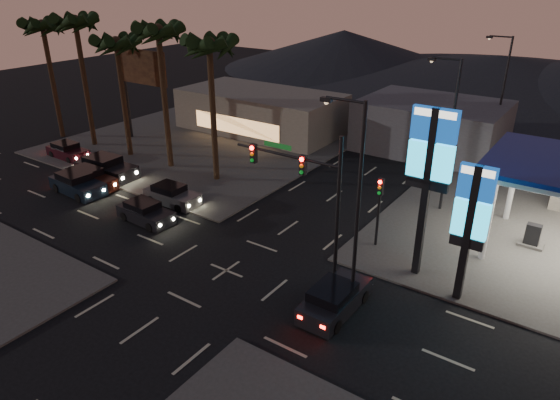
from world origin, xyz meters
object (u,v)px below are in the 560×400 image
Objects in this scene: pylon_sign_tall at (430,161)px; pylon_sign_short at (471,214)px; car_lane_a_front at (145,212)px; suv_station at (335,299)px; traffic_signal_mast at (307,185)px; car_lane_a_mid at (88,179)px; car_lane_b_front at (172,195)px; car_lane_b_rear at (68,151)px; car_lane_a_rear at (77,184)px; car_lane_b_mid at (106,168)px.

pylon_sign_tall is 1.29× the size of pylon_sign_short.
pylon_sign_tall reaches higher than pylon_sign_short.
car_lane_a_front is 14.65m from suv_station.
car_lane_a_front is (-11.84, -0.41, -4.61)m from traffic_signal_mast.
pylon_sign_short is 7.38m from suv_station.
traffic_signal_mast is 20.07m from car_lane_a_mid.
car_lane_b_front is 1.00× the size of car_lane_b_rear.
car_lane_a_front is at bearing -171.28° from pylon_sign_short.
car_lane_a_rear is at bearing -179.63° from traffic_signal_mast.
car_lane_a_rear is at bearing -174.35° from pylon_sign_short.
car_lane_a_mid reaches higher than car_lane_a_front.
car_lane_b_mid is at bearing 168.17° from suv_station.
car_lane_b_rear is (-31.39, 0.49, -5.76)m from pylon_sign_tall.
pylon_sign_short is 7.69m from traffic_signal_mast.
car_lane_b_rear is (-26.65, 4.00, -4.60)m from traffic_signal_mast.
car_lane_b_mid is 23.44m from suv_station.
pylon_sign_short is 27.05m from car_lane_a_rear.
car_lane_b_mid reaches higher than car_lane_a_mid.
car_lane_a_rear is 0.90× the size of car_lane_b_mid.
car_lane_a_front is at bearing -2.20° from car_lane_a_rear.
car_lane_b_mid is (-7.78, 0.54, 0.16)m from car_lane_b_front.
pylon_sign_tall is at bearing 1.11° from car_lane_b_mid.
suv_station is at bearing -32.93° from traffic_signal_mast.
car_lane_a_front is 0.88× the size of car_lane_a_mid.
pylon_sign_short is at bearing -1.08° from car_lane_b_mid.
suv_station is at bearing -11.12° from car_lane_b_rear.
traffic_signal_mast is 19.90m from car_lane_a_rear.
car_lane_b_rear is at bearing 171.43° from car_lane_b_mid.
car_lane_a_mid is 1.05m from car_lane_a_rear.
car_lane_b_mid reaches higher than car_lane_a_front.
traffic_signal_mast is at bearing -8.53° from car_lane_b_rear.
car_lane_b_mid is (-0.81, 3.15, 0.08)m from car_lane_a_rear.
car_lane_b_rear is 0.97× the size of suv_station.
car_lane_b_front is 15.75m from suv_station.
pylon_sign_tall is at bearing 3.43° from car_lane_b_front.
suv_station is (22.13, -1.65, -0.04)m from car_lane_a_rear.
pylon_sign_tall is at bearing 69.28° from suv_station.
car_lane_b_rear is at bearing 177.49° from pylon_sign_short.
traffic_signal_mast is at bearing 0.37° from car_lane_a_rear.
car_lane_b_mid is (-27.44, 0.52, -3.87)m from pylon_sign_short.
car_lane_b_front is at bearing -6.08° from car_lane_b_rear.
pylon_sign_tall is 25.57m from car_lane_b_mid.
car_lane_a_rear is at bearing -81.59° from car_lane_a_mid.
suv_station is at bearing -6.87° from car_lane_a_mid.
car_lane_b_mid is (-8.36, 3.44, 0.17)m from car_lane_a_front.
car_lane_a_mid is at bearing -176.58° from pylon_sign_short.
traffic_signal_mast is 13.47m from car_lane_b_front.
pylon_sign_tall is 2.07× the size of suv_station.
car_lane_b_mid is at bearing 171.48° from traffic_signal_mast.
pylon_sign_tall reaches higher than car_lane_a_mid.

